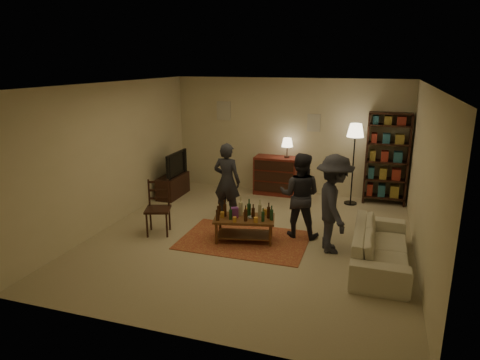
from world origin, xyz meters
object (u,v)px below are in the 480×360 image
at_px(dining_chair, 158,205).
at_px(floor_lamp, 355,136).
at_px(sofa, 381,247).
at_px(dresser, 276,174).
at_px(bookshelf, 387,158).
at_px(person_right, 300,195).
at_px(coffee_table, 244,220).
at_px(person_left, 227,181).
at_px(tv_stand, 173,180).
at_px(person_by_sofa, 334,204).

xyz_separation_m(dining_chair, floor_lamp, (3.25, 2.78, 0.99)).
bearing_deg(sofa, dining_chair, 88.27).
distance_m(dining_chair, dresser, 3.35).
xyz_separation_m(dining_chair, bookshelf, (3.94, 3.06, 0.50)).
distance_m(sofa, person_right, 1.67).
relative_size(coffee_table, person_left, 0.75).
bearing_deg(tv_stand, bookshelf, 11.80).
distance_m(coffee_table, person_left, 1.25).
relative_size(coffee_table, floor_lamp, 0.64).
relative_size(person_right, person_by_sofa, 0.94).
xyz_separation_m(dresser, person_left, (-0.56, -1.88, 0.29)).
height_order(dresser, person_right, person_right).
distance_m(coffee_table, sofa, 2.30).
distance_m(dresser, floor_lamp, 2.05).
bearing_deg(floor_lamp, person_left, -144.36).
bearing_deg(person_by_sofa, dresser, 12.10).
height_order(floor_lamp, person_left, floor_lamp).
bearing_deg(coffee_table, tv_stand, 140.34).
xyz_separation_m(coffee_table, person_by_sofa, (1.51, 0.05, 0.43)).
distance_m(bookshelf, floor_lamp, 0.89).
xyz_separation_m(dining_chair, tv_stand, (-0.75, 2.08, -0.15)).
bearing_deg(person_right, bookshelf, -120.70).
relative_size(floor_lamp, sofa, 0.86).
xyz_separation_m(floor_lamp, person_left, (-2.32, -1.66, -0.76)).
xyz_separation_m(coffee_table, floor_lamp, (1.65, 2.65, 1.13)).
xyz_separation_m(coffee_table, dining_chair, (-1.61, -0.13, 0.14)).
xyz_separation_m(dresser, floor_lamp, (1.75, -0.22, 1.05)).
distance_m(sofa, person_by_sofa, 0.98).
xyz_separation_m(tv_stand, sofa, (4.64, -2.20, -0.08)).
height_order(coffee_table, person_right, person_right).
height_order(dresser, floor_lamp, floor_lamp).
bearing_deg(coffee_table, dining_chair, -175.55).
bearing_deg(tv_stand, person_left, -29.81).
bearing_deg(bookshelf, sofa, -90.82).
bearing_deg(dresser, person_right, -67.44).
distance_m(floor_lamp, sofa, 3.20).
bearing_deg(bookshelf, person_left, -147.02).
xyz_separation_m(bookshelf, person_left, (-3.00, -1.95, -0.27)).
distance_m(floor_lamp, person_left, 2.95).
bearing_deg(floor_lamp, person_by_sofa, -92.97).
distance_m(person_left, person_by_sofa, 2.37).
xyz_separation_m(coffee_table, tv_stand, (-2.36, 1.96, -0.01)).
height_order(coffee_table, floor_lamp, floor_lamp).
bearing_deg(tv_stand, person_right, -24.03).
height_order(coffee_table, person_left, person_left).
bearing_deg(person_left, floor_lamp, -138.51).
bearing_deg(tv_stand, dining_chair, -70.14).
height_order(dining_chair, tv_stand, tv_stand).
relative_size(tv_stand, dresser, 0.78).
bearing_deg(coffee_table, sofa, -6.06).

